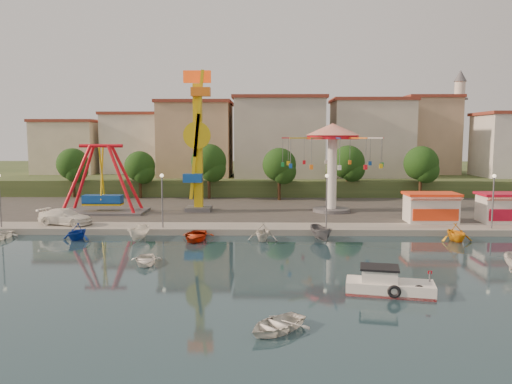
{
  "coord_description": "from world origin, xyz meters",
  "views": [
    {
      "loc": [
        2.04,
        -35.02,
        9.46
      ],
      "look_at": [
        1.13,
        14.0,
        4.0
      ],
      "focal_mm": 35.0,
      "sensor_mm": 36.0,
      "label": 1
    }
  ],
  "objects_px": {
    "kamikaze_tower": "(198,144)",
    "rowboat_a": "(145,260)",
    "wave_swinger": "(332,147)",
    "pirate_ship_ride": "(102,181)",
    "cabin_motorboat": "(388,286)",
    "van": "(65,217)"
  },
  "relations": [
    {
      "from": "van",
      "to": "pirate_ship_ride",
      "type": "bearing_deg",
      "value": 6.0
    },
    {
      "from": "cabin_motorboat",
      "to": "rowboat_a",
      "type": "height_order",
      "value": "cabin_motorboat"
    },
    {
      "from": "pirate_ship_ride",
      "to": "wave_swinger",
      "type": "bearing_deg",
      "value": 2.93
    },
    {
      "from": "kamikaze_tower",
      "to": "cabin_motorboat",
      "type": "distance_m",
      "value": 34.13
    },
    {
      "from": "pirate_ship_ride",
      "to": "kamikaze_tower",
      "type": "bearing_deg",
      "value": 8.38
    },
    {
      "from": "van",
      "to": "wave_swinger",
      "type": "bearing_deg",
      "value": -56.61
    },
    {
      "from": "pirate_ship_ride",
      "to": "rowboat_a",
      "type": "relative_size",
      "value": 3.12
    },
    {
      "from": "van",
      "to": "rowboat_a",
      "type": "bearing_deg",
      "value": -124.37
    },
    {
      "from": "pirate_ship_ride",
      "to": "kamikaze_tower",
      "type": "height_order",
      "value": "kamikaze_tower"
    },
    {
      "from": "pirate_ship_ride",
      "to": "cabin_motorboat",
      "type": "xyz_separation_m",
      "value": [
        26.31,
        -27.78,
        -3.91
      ]
    },
    {
      "from": "pirate_ship_ride",
      "to": "cabin_motorboat",
      "type": "bearing_deg",
      "value": -46.55
    },
    {
      "from": "kamikaze_tower",
      "to": "wave_swinger",
      "type": "relative_size",
      "value": 1.42
    },
    {
      "from": "pirate_ship_ride",
      "to": "rowboat_a",
      "type": "height_order",
      "value": "pirate_ship_ride"
    },
    {
      "from": "kamikaze_tower",
      "to": "wave_swinger",
      "type": "bearing_deg",
      "value": -0.92
    },
    {
      "from": "wave_swinger",
      "to": "rowboat_a",
      "type": "distance_m",
      "value": 29.09
    },
    {
      "from": "pirate_ship_ride",
      "to": "wave_swinger",
      "type": "xyz_separation_m",
      "value": [
        26.76,
        1.37,
        3.8
      ]
    },
    {
      "from": "pirate_ship_ride",
      "to": "wave_swinger",
      "type": "relative_size",
      "value": 0.86
    },
    {
      "from": "pirate_ship_ride",
      "to": "cabin_motorboat",
      "type": "relative_size",
      "value": 1.83
    },
    {
      "from": "wave_swinger",
      "to": "rowboat_a",
      "type": "height_order",
      "value": "wave_swinger"
    },
    {
      "from": "pirate_ship_ride",
      "to": "kamikaze_tower",
      "type": "distance_m",
      "value": 11.89
    },
    {
      "from": "rowboat_a",
      "to": "pirate_ship_ride",
      "type": "bearing_deg",
      "value": 105.52
    },
    {
      "from": "kamikaze_tower",
      "to": "rowboat_a",
      "type": "distance_m",
      "value": 24.16
    }
  ]
}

